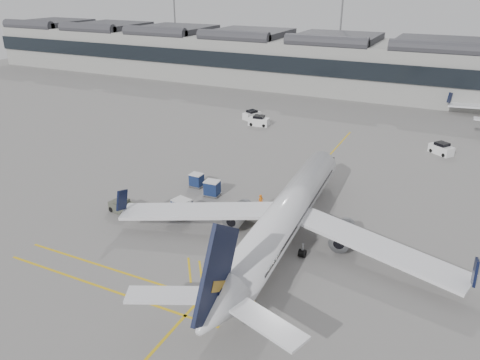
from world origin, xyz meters
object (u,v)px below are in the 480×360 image
at_px(airliner_main, 285,217).
at_px(belt_loader, 258,216).
at_px(baggage_cart_a, 183,208).
at_px(ramp_agent_b, 243,207).
at_px(ramp_agent_a, 261,202).
at_px(pushback_tug, 122,206).

bearing_deg(airliner_main, belt_loader, 139.87).
bearing_deg(airliner_main, baggage_cart_a, 174.92).
bearing_deg(ramp_agent_b, baggage_cart_a, -2.01).
height_order(baggage_cart_a, ramp_agent_b, baggage_cart_a).
distance_m(ramp_agent_a, ramp_agent_b, 2.39).
height_order(airliner_main, baggage_cart_a, airliner_main).
relative_size(belt_loader, pushback_tug, 1.38).
height_order(ramp_agent_b, pushback_tug, ramp_agent_b).
height_order(ramp_agent_a, ramp_agent_b, ramp_agent_a).
bearing_deg(baggage_cart_a, ramp_agent_a, 43.13).
relative_size(airliner_main, pushback_tug, 12.38).
bearing_deg(baggage_cart_a, ramp_agent_b, 36.37).
height_order(belt_loader, ramp_agent_a, ramp_agent_a).
bearing_deg(ramp_agent_a, airliner_main, -98.56).
distance_m(airliner_main, baggage_cart_a, 12.08).
bearing_deg(ramp_agent_b, airliner_main, 116.71).
bearing_deg(pushback_tug, airliner_main, 14.26).
bearing_deg(airliner_main, pushback_tug, -178.09).
xyz_separation_m(baggage_cart_a, pushback_tug, (-6.75, -2.06, -0.34)).
bearing_deg(belt_loader, baggage_cart_a, -159.81).
xyz_separation_m(airliner_main, ramp_agent_b, (-6.35, 3.73, -2.04)).
bearing_deg(pushback_tug, belt_loader, 27.81).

